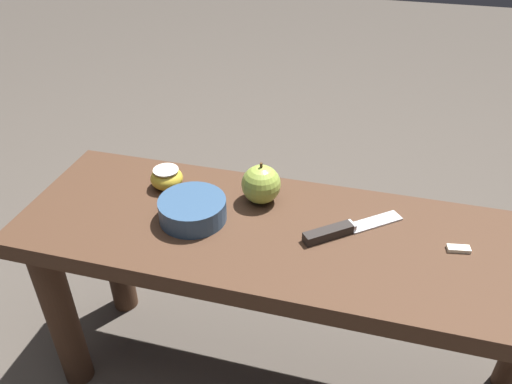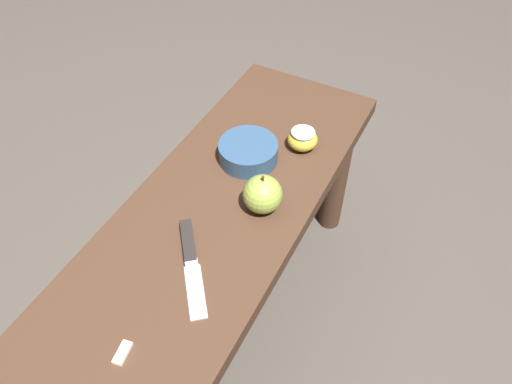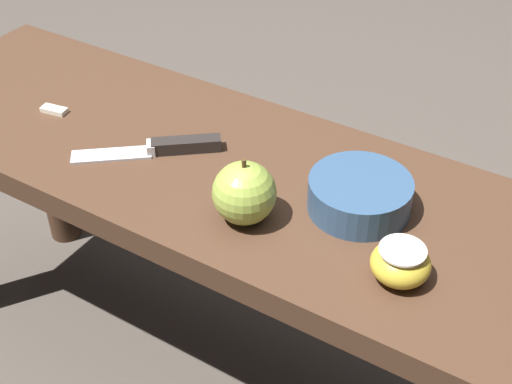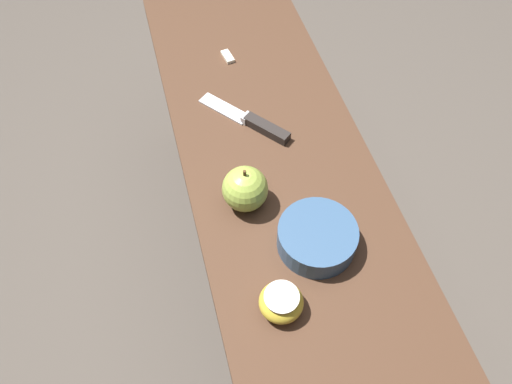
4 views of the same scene
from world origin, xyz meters
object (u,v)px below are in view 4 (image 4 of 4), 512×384
at_px(apple_cut, 281,302).
at_px(wooden_bench, 273,180).
at_px(apple_whole, 245,189).
at_px(knife, 256,123).
at_px(bowl, 317,237).

bearing_deg(apple_cut, wooden_bench, -14.51).
xyz_separation_m(wooden_bench, apple_whole, (-0.10, 0.09, 0.14)).
distance_m(knife, apple_whole, 0.20).
bearing_deg(apple_cut, bowl, -44.11).
bearing_deg(wooden_bench, apple_whole, 140.23).
distance_m(apple_whole, bowl, 0.16).
height_order(knife, apple_cut, apple_cut).
distance_m(wooden_bench, apple_whole, 0.20).
relative_size(apple_whole, bowl, 0.69).
distance_m(wooden_bench, apple_cut, 0.35).
xyz_separation_m(apple_whole, apple_cut, (-0.22, -0.00, -0.02)).
distance_m(wooden_bench, knife, 0.13).
bearing_deg(apple_whole, apple_cut, -179.12).
bearing_deg(knife, wooden_bench, 154.69).
xyz_separation_m(knife, apple_whole, (-0.18, 0.07, 0.03)).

